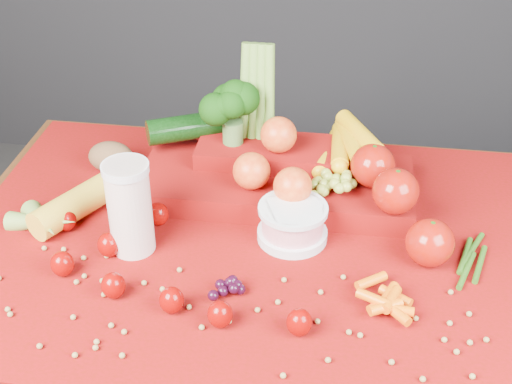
# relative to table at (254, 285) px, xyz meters

# --- Properties ---
(table) EXTENTS (1.10, 0.80, 0.75)m
(table) POSITION_rel_table_xyz_m (0.00, 0.00, 0.00)
(table) COLOR #39220D
(table) RESTS_ON ground
(red_cloth) EXTENTS (1.05, 0.75, 0.01)m
(red_cloth) POSITION_rel_table_xyz_m (0.00, 0.00, 0.10)
(red_cloth) COLOR maroon
(red_cloth) RESTS_ON table
(milk_glass) EXTENTS (0.08, 0.08, 0.17)m
(milk_glass) POSITION_rel_table_xyz_m (-0.20, -0.05, 0.20)
(milk_glass) COLOR beige
(milk_glass) RESTS_ON red_cloth
(yogurt_bowl) EXTENTS (0.12, 0.12, 0.07)m
(yogurt_bowl) POSITION_rel_table_xyz_m (0.07, 0.01, 0.14)
(yogurt_bowl) COLOR silver
(yogurt_bowl) RESTS_ON red_cloth
(strawberry_scatter) EXTENTS (0.48, 0.28, 0.05)m
(strawberry_scatter) POSITION_rel_table_xyz_m (-0.16, -0.13, 0.13)
(strawberry_scatter) COLOR #7E0800
(strawberry_scatter) RESTS_ON red_cloth
(dark_grape_cluster) EXTENTS (0.06, 0.05, 0.03)m
(dark_grape_cluster) POSITION_rel_table_xyz_m (-0.02, -0.15, 0.12)
(dark_grape_cluster) COLOR black
(dark_grape_cluster) RESTS_ON red_cloth
(soybean_scatter) EXTENTS (0.84, 0.24, 0.01)m
(soybean_scatter) POSITION_rel_table_xyz_m (0.00, -0.20, 0.11)
(soybean_scatter) COLOR olive
(soybean_scatter) RESTS_ON red_cloth
(corn_ear) EXTENTS (0.24, 0.26, 0.06)m
(corn_ear) POSITION_rel_table_xyz_m (-0.37, -0.01, 0.13)
(corn_ear) COLOR gold
(corn_ear) RESTS_ON red_cloth
(potato) EXTENTS (0.09, 0.07, 0.06)m
(potato) POSITION_rel_table_xyz_m (-0.32, 0.19, 0.14)
(potato) COLOR brown
(potato) RESTS_ON red_cloth
(baby_carrot_pile) EXTENTS (0.18, 0.17, 0.03)m
(baby_carrot_pile) POSITION_rel_table_xyz_m (0.21, -0.13, 0.12)
(baby_carrot_pile) COLOR #E15F07
(baby_carrot_pile) RESTS_ON red_cloth
(green_bean_pile) EXTENTS (0.14, 0.12, 0.01)m
(green_bean_pile) POSITION_rel_table_xyz_m (0.37, -0.01, 0.11)
(green_bean_pile) COLOR #265313
(green_bean_pile) RESTS_ON red_cloth
(produce_mound) EXTENTS (0.59, 0.37, 0.27)m
(produce_mound) POSITION_rel_table_xyz_m (0.05, 0.15, 0.17)
(produce_mound) COLOR maroon
(produce_mound) RESTS_ON red_cloth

